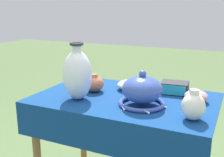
% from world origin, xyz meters
% --- Properties ---
extents(display_table, '(0.97, 0.63, 0.75)m').
position_xyz_m(display_table, '(0.00, -0.01, 0.65)').
color(display_table, olive).
rests_on(display_table, ground_plane).
extents(vase_tall_bulbous, '(0.15, 0.15, 0.31)m').
position_xyz_m(vase_tall_bulbous, '(-0.22, -0.14, 0.89)').
color(vase_tall_bulbous, white).
rests_on(vase_tall_bulbous, display_table).
extents(vase_dome_bell, '(0.25, 0.23, 0.18)m').
position_xyz_m(vase_dome_bell, '(0.13, -0.08, 0.82)').
color(vase_dome_bell, '#3851A8').
rests_on(vase_dome_bell, display_table).
extents(mosaic_tile_box, '(0.16, 0.13, 0.07)m').
position_xyz_m(mosaic_tile_box, '(0.23, 0.19, 0.78)').
color(mosaic_tile_box, '#232328').
rests_on(mosaic_tile_box, display_table).
extents(bowl_shallow_celadon, '(0.17, 0.17, 0.06)m').
position_xyz_m(bowl_shallow_celadon, '(-0.02, 0.15, 0.78)').
color(bowl_shallow_celadon, '#A8CCB7').
rests_on(bowl_shallow_celadon, display_table).
extents(bowl_shallow_rose, '(0.12, 0.12, 0.06)m').
position_xyz_m(bowl_shallow_rose, '(0.36, 0.09, 0.78)').
color(bowl_shallow_rose, '#D19399').
rests_on(bowl_shallow_rose, display_table).
extents(jar_round_ivory, '(0.10, 0.10, 0.14)m').
position_xyz_m(jar_round_ivory, '(0.39, -0.16, 0.81)').
color(jar_round_ivory, white).
rests_on(jar_round_ivory, display_table).
extents(jar_round_terracotta, '(0.11, 0.11, 0.10)m').
position_xyz_m(jar_round_terracotta, '(-0.20, 0.02, 0.80)').
color(jar_round_terracotta, '#BC6642').
rests_on(jar_round_terracotta, display_table).
extents(pot_squat_ochre, '(0.11, 0.11, 0.05)m').
position_xyz_m(pot_squat_ochre, '(-0.33, 0.07, 0.78)').
color(pot_squat_ochre, gold).
rests_on(pot_squat_ochre, display_table).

